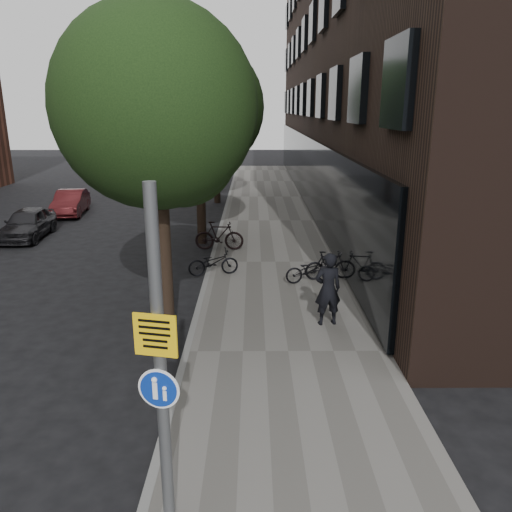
{
  "coord_description": "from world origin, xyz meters",
  "views": [
    {
      "loc": [
        -0.51,
        -6.61,
        5.27
      ],
      "look_at": [
        -0.46,
        4.38,
        2.0
      ],
      "focal_mm": 35.0,
      "sensor_mm": 36.0,
      "label": 1
    }
  ],
  "objects_px": {
    "signpost": "(161,369)",
    "pedestrian": "(328,289)",
    "parked_bike_facade_near": "(310,270)",
    "parked_car_near": "(28,223)"
  },
  "relations": [
    {
      "from": "signpost",
      "to": "parked_car_near",
      "type": "bearing_deg",
      "value": 130.79
    },
    {
      "from": "signpost",
      "to": "pedestrian",
      "type": "height_order",
      "value": "signpost"
    },
    {
      "from": "signpost",
      "to": "parked_bike_facade_near",
      "type": "bearing_deg",
      "value": 85.06
    },
    {
      "from": "parked_bike_facade_near",
      "to": "parked_car_near",
      "type": "relative_size",
      "value": 0.41
    },
    {
      "from": "pedestrian",
      "to": "parked_car_near",
      "type": "distance_m",
      "value": 14.45
    },
    {
      "from": "parked_bike_facade_near",
      "to": "pedestrian",
      "type": "bearing_deg",
      "value": 170.9
    },
    {
      "from": "pedestrian",
      "to": "parked_bike_facade_near",
      "type": "relative_size",
      "value": 1.2
    },
    {
      "from": "signpost",
      "to": "pedestrian",
      "type": "xyz_separation_m",
      "value": [
        2.9,
        6.19,
        -1.31
      ]
    },
    {
      "from": "parked_bike_facade_near",
      "to": "parked_car_near",
      "type": "xyz_separation_m",
      "value": [
        -11.18,
        5.98,
        0.11
      ]
    },
    {
      "from": "pedestrian",
      "to": "parked_bike_facade_near",
      "type": "xyz_separation_m",
      "value": [
        -0.09,
        3.06,
        -0.52
      ]
    }
  ]
}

